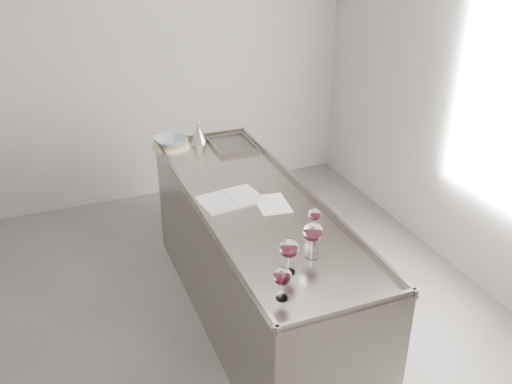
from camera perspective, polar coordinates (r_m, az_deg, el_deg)
name	(u,v)px	position (r m, az deg, el deg)	size (l,w,h in m)	color
room_shell	(188,165)	(3.05, -6.81, 2.67)	(4.54, 5.04, 2.84)	#595653
counter	(255,262)	(3.89, -0.12, -7.01)	(0.77, 2.42, 0.97)	gray
wine_glass_left	(282,277)	(2.73, 2.66, -8.51)	(0.09, 0.09, 0.17)	white
wine_glass_middle	(289,249)	(2.90, 3.34, -5.73)	(0.10, 0.10, 0.20)	white
wine_glass_right	(313,233)	(3.03, 5.71, -4.09)	(0.11, 0.11, 0.21)	white
wine_glass_small	(314,215)	(3.29, 5.86, -2.35)	(0.07, 0.07, 0.14)	white
notebook	(230,199)	(3.66, -2.57, -0.71)	(0.43, 0.32, 0.02)	white
loose_paper_top	(272,204)	(3.61, 1.66, -1.20)	(0.19, 0.28, 0.00)	white
trivet	(171,146)	(4.51, -8.50, 4.58)	(0.29, 0.29, 0.02)	beige
ceramic_bowl	(171,141)	(4.49, -8.53, 5.05)	(0.25, 0.25, 0.06)	#93A4AB
wine_funnel	(199,136)	(4.54, -5.75, 5.62)	(0.14, 0.14, 0.20)	#ABA498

